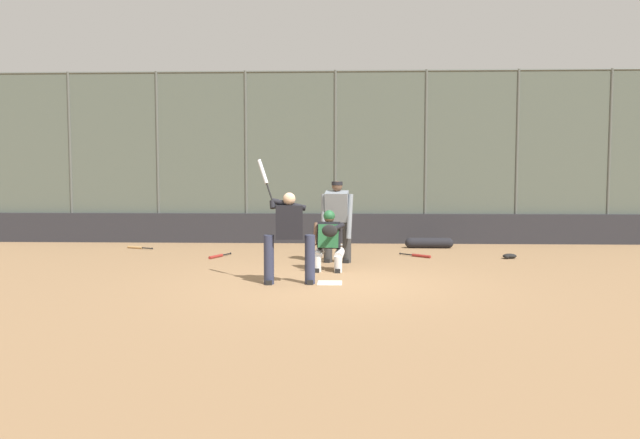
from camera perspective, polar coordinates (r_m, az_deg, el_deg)
ground_plane at (r=11.01m, az=0.90°, el=-5.84°), size 160.00×160.00×0.00m
home_plate_marker at (r=11.01m, az=0.90°, el=-5.81°), size 0.43×0.43×0.01m
backstop_fence at (r=17.33m, az=1.41°, el=6.00°), size 19.97×0.08×4.76m
padding_wall at (r=17.28m, az=1.39°, el=-0.82°), size 19.49×0.18×0.82m
bleachers_beyond at (r=19.88m, az=-8.62°, el=-0.28°), size 13.92×1.95×1.16m
batter_at_plate at (r=10.85m, az=-2.88°, el=-1.35°), size 1.06×0.60×2.18m
catcher_behind_plate at (r=12.31m, az=0.81°, el=-1.85°), size 0.64×0.77×1.20m
umpire_home at (r=13.43m, az=1.58°, el=0.06°), size 0.71×0.49×1.77m
spare_bat_near_backstop at (r=14.53m, az=-9.34°, el=-3.32°), size 0.38×0.84×0.07m
spare_bat_by_padding at (r=16.69m, az=-16.39°, el=-2.47°), size 0.77×0.37×0.07m
spare_bat_third_base_side at (r=14.60m, az=9.02°, el=-3.28°), size 0.68×0.62×0.07m
spare_bat_first_base_side at (r=16.58m, az=1.56°, el=-2.34°), size 0.78×0.47×0.07m
fielding_glove_on_dirt at (r=14.79m, az=16.92°, el=-3.22°), size 0.31×0.24×0.11m
equipment_bag_dugout_side at (r=16.39m, az=9.95°, el=-2.12°), size 1.25×0.27×0.27m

